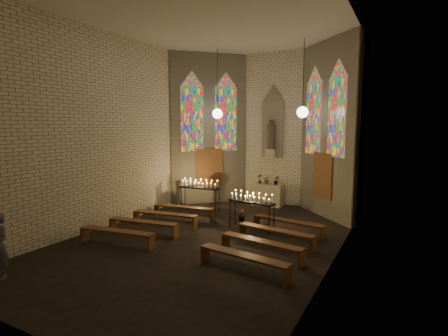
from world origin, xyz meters
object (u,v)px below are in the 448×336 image
Objects in this scene: votive_stand_left at (200,185)px; votive_stand_right at (251,199)px; altar at (268,195)px; aisle_flower_pot at (242,215)px.

votive_stand_left reaches higher than votive_stand_right.
votive_stand_left is at bearing 163.55° from votive_stand_right.
altar is 0.77× the size of votive_stand_left.
altar is 2.94× the size of aisle_flower_pot.
altar is at bearing 111.75° from votive_stand_right.
aisle_flower_pot is 0.27× the size of votive_stand_right.
votive_stand_left is (-2.26, 0.56, 0.88)m from aisle_flower_pot.
votive_stand_left is 1.01× the size of votive_stand_right.
aisle_flower_pot is 0.26× the size of votive_stand_left.
aisle_flower_pot is at bearing -18.29° from votive_stand_left.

